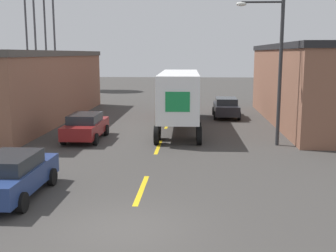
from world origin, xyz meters
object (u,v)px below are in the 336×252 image
parked_car_left_near (12,175)px  street_lamp (275,62)px  parked_car_right_far (226,107)px  semi_truck (180,94)px  parked_car_left_far (86,126)px

parked_car_left_near → street_lamp: street_lamp is taller
parked_car_right_far → street_lamp: (1.85, -10.30, 3.80)m
semi_truck → street_lamp: 7.93m
parked_car_right_far → street_lamp: bearing=-79.8°
semi_truck → parked_car_right_far: (3.55, 4.96, -1.53)m
parked_car_left_near → parked_car_left_far: bearing=90.0°
parked_car_left_far → street_lamp: (10.84, -0.73, 3.80)m
semi_truck → street_lamp: street_lamp is taller
semi_truck → parked_car_left_near: 15.87m
semi_truck → parked_car_right_far: semi_truck is taller
parked_car_left_near → parked_car_right_far: (9.00, 19.79, 0.00)m
parked_car_right_far → parked_car_left_near: bearing=-114.4°
semi_truck → parked_car_right_far: 6.29m
parked_car_left_near → parked_car_right_far: same height
parked_car_left_near → street_lamp: size_ratio=0.58×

